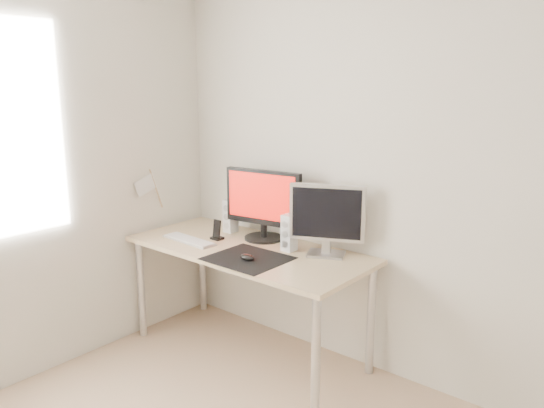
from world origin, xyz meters
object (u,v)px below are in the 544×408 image
Objects in this scene: desk at (247,259)px; second_monitor at (327,217)px; speaker_right at (289,233)px; phone_dock at (217,233)px; keyboard at (189,240)px; speaker_left at (230,216)px; mouse at (247,257)px; main_monitor at (263,202)px.

second_monitor is (0.47, 0.19, 0.32)m from desk.
phone_dock is (-0.52, -0.12, -0.07)m from speaker_right.
speaker_right is at bearing 12.61° from phone_dock.
keyboard is at bearing -157.35° from speaker_right.
phone_dock is at bearing -73.06° from speaker_left.
desk is 0.60m from second_monitor.
phone_dock is at bearing -166.08° from second_monitor.
speaker_right is at bearing 76.84° from mouse.
speaker_right is at bearing -15.83° from main_monitor.
second_monitor is 0.27m from speaker_right.
main_monitor is 0.32m from speaker_right.
speaker_right is (-0.23, -0.07, -0.13)m from second_monitor.
speaker_right is 0.69m from keyboard.
main_monitor reaches higher than mouse.
keyboard is (-0.56, 0.05, -0.01)m from mouse.
main_monitor is 0.55m from keyboard.
speaker_left is 0.36m from keyboard.
second_monitor reaches higher than phone_dock.
keyboard is at bearing -158.87° from second_monitor.
keyboard is (-0.63, -0.26, -0.11)m from speaker_right.
mouse is at bearing -37.20° from speaker_left.
phone_dock is at bearing -140.72° from main_monitor.
keyboard is 3.18× the size of phone_dock.
speaker_right is (0.07, 0.31, 0.09)m from mouse.
desk is 2.90× the size of main_monitor.
second_monitor is at bearing -1.09° from main_monitor.
speaker_left reaches higher than keyboard.
mouse is at bearing -23.43° from phone_dock.
main_monitor is 1.27× the size of second_monitor.
speaker_left is at bearing 179.76° from second_monitor.
phone_dock reaches higher than keyboard.
speaker_left is (-0.50, 0.38, 0.09)m from mouse.
phone_dock reaches higher than mouse.
speaker_left is 0.58m from speaker_right.
second_monitor is at bearing 21.13° from keyboard.
speaker_right is (0.28, -0.08, -0.14)m from main_monitor.
second_monitor is 1.02× the size of keyboard.
speaker_left is (-0.80, 0.00, -0.13)m from second_monitor.
desk is 6.97× the size of speaker_left.
speaker_left is 1.00× the size of speaker_right.
main_monitor is (-0.03, 0.20, 0.33)m from desk.
second_monitor is 1.89× the size of speaker_left.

